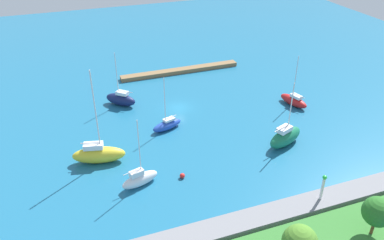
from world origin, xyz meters
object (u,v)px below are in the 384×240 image
park_tree_midwest (378,212)px  sailboat_red_east_end (294,100)px  sailboat_yellow_west_end (99,154)px  sailboat_navy_lone_north (121,99)px  sailboat_white_by_breakwater (140,179)px  sailboat_green_center_basin (285,137)px  harbor_beacon (323,186)px  mooring_buoy_red (182,176)px  sailboat_blue_off_beacon (167,125)px  pier_dock (180,71)px

park_tree_midwest → sailboat_red_east_end: 33.77m
sailboat_yellow_west_end → sailboat_navy_lone_north: bearing=82.2°
sailboat_white_by_breakwater → park_tree_midwest: bearing=-55.6°
sailboat_red_east_end → sailboat_navy_lone_north: 32.94m
sailboat_green_center_basin → sailboat_white_by_breakwater: 24.27m
harbor_beacon → mooring_buoy_red: (14.74, -11.52, -3.03)m
harbor_beacon → sailboat_green_center_basin: (-3.46, -13.91, -1.91)m
park_tree_midwest → sailboat_yellow_west_end: sailboat_yellow_west_end is taller
park_tree_midwest → sailboat_green_center_basin: sailboat_green_center_basin is taller
sailboat_white_by_breakwater → mooring_buoy_red: size_ratio=13.73×
sailboat_yellow_west_end → sailboat_white_by_breakwater: sailboat_yellow_west_end is taller
sailboat_blue_off_beacon → sailboat_yellow_west_end: size_ratio=0.65×
sailboat_blue_off_beacon → sailboat_white_by_breakwater: 15.08m
sailboat_red_east_end → sailboat_yellow_west_end: (37.57, 5.69, 0.45)m
pier_dock → harbor_beacon: bearing=93.6°
sailboat_blue_off_beacon → sailboat_navy_lone_north: sailboat_navy_lone_north is taller
sailboat_navy_lone_north → sailboat_red_east_end: bearing=-157.7°
sailboat_red_east_end → sailboat_yellow_west_end: bearing=82.3°
sailboat_white_by_breakwater → harbor_beacon: bearing=-46.0°
harbor_beacon → mooring_buoy_red: size_ratio=4.95×
sailboat_blue_off_beacon → sailboat_white_by_breakwater: (7.84, 12.88, 0.20)m
sailboat_red_east_end → sailboat_navy_lone_north: sailboat_navy_lone_north is taller
sailboat_red_east_end → mooring_buoy_red: bearing=100.4°
sailboat_green_center_basin → sailboat_blue_off_beacon: bearing=125.0°
sailboat_red_east_end → harbor_beacon: bearing=137.6°
pier_dock → park_tree_midwest: bearing=95.2°
sailboat_blue_off_beacon → mooring_buoy_red: (1.84, 13.41, -0.51)m
pier_dock → sailboat_navy_lone_north: sailboat_navy_lone_north is taller
sailboat_red_east_end → sailboat_green_center_basin: bearing=125.3°
sailboat_navy_lone_north → sailboat_white_by_breakwater: size_ratio=1.01×
sailboat_white_by_breakwater → pier_dock: bearing=47.5°
park_tree_midwest → sailboat_white_by_breakwater: bearing=-39.8°
sailboat_navy_lone_north → sailboat_blue_off_beacon: bearing=158.8°
sailboat_white_by_breakwater → mooring_buoy_red: sailboat_white_by_breakwater is taller
harbor_beacon → sailboat_green_center_basin: sailboat_green_center_basin is taller
pier_dock → sailboat_navy_lone_north: (15.62, 10.93, 0.83)m
park_tree_midwest → sailboat_navy_lone_north: size_ratio=0.48×
mooring_buoy_red → sailboat_red_east_end: bearing=-153.3°
sailboat_red_east_end → sailboat_blue_off_beacon: (25.23, 0.18, -0.11)m
pier_dock → park_tree_midwest: size_ratio=5.41×
sailboat_green_center_basin → sailboat_navy_lone_north: (22.06, -22.53, -0.23)m
sailboat_navy_lone_north → sailboat_yellow_west_end: bearing=111.1°
park_tree_midwest → sailboat_white_by_breakwater: size_ratio=0.49×
sailboat_green_center_basin → mooring_buoy_red: size_ratio=14.30×
park_tree_midwest → sailboat_green_center_basin: bearing=-94.0°
park_tree_midwest → sailboat_navy_lone_north: bearing=-64.6°
pier_dock → harbor_beacon: 47.55m
sailboat_green_center_basin → sailboat_yellow_west_end: 29.22m
sailboat_white_by_breakwater → sailboat_yellow_west_end: bearing=105.6°
harbor_beacon → sailboat_navy_lone_north: sailboat_navy_lone_north is taller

